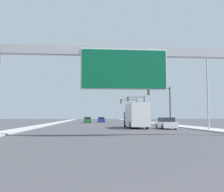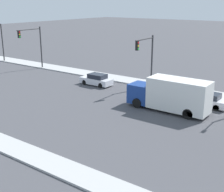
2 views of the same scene
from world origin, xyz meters
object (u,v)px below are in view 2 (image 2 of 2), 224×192
(car_far_right, at_px, (206,100))
(truck_box_primary, at_px, (171,95))
(car_mid_left, at_px, (96,80))
(traffic_light_mid_block, at_px, (34,41))
(traffic_light_near_intersection, at_px, (147,54))

(car_far_right, bearing_deg, truck_box_primary, 146.70)
(car_mid_left, relative_size, truck_box_primary, 0.52)
(traffic_light_mid_block, bearing_deg, car_mid_left, -97.74)
(car_mid_left, distance_m, traffic_light_near_intersection, 7.45)
(car_mid_left, bearing_deg, car_far_right, -90.00)
(car_far_right, distance_m, traffic_light_near_intersection, 9.22)
(car_far_right, height_order, truck_box_primary, truck_box_primary)
(car_far_right, bearing_deg, traffic_light_mid_block, 86.19)
(car_mid_left, height_order, truck_box_primary, truck_box_primary)
(truck_box_primary, height_order, traffic_light_near_intersection, traffic_light_near_intersection)
(truck_box_primary, bearing_deg, traffic_light_near_intersection, 46.87)
(traffic_light_near_intersection, height_order, traffic_light_mid_block, traffic_light_mid_block)
(truck_box_primary, bearing_deg, traffic_light_mid_block, 78.28)
(car_far_right, distance_m, truck_box_primary, 4.30)
(car_mid_left, relative_size, traffic_light_mid_block, 0.65)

